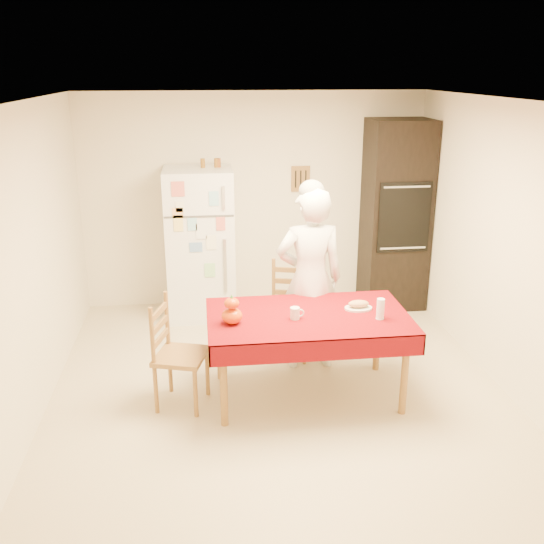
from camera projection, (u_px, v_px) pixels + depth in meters
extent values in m
plane|color=beige|center=(279.00, 390.00, 5.43)|extent=(4.50, 4.50, 0.00)
cube|color=beige|center=(254.00, 201.00, 7.14)|extent=(4.00, 0.02, 2.50)
cube|color=beige|center=(341.00, 395.00, 2.91)|extent=(4.00, 0.02, 2.50)
cube|color=beige|center=(29.00, 266.00, 4.80)|extent=(0.02, 4.50, 2.50)
cube|color=beige|center=(507.00, 249.00, 5.25)|extent=(0.02, 4.50, 2.50)
cube|color=white|center=(280.00, 101.00, 4.62)|extent=(4.00, 4.50, 0.02)
cube|color=brown|center=(300.00, 179.00, 7.11)|extent=(0.22, 0.02, 0.30)
cube|color=white|center=(200.00, 244.00, 6.85)|extent=(0.75, 0.70, 1.70)
cube|color=silver|center=(224.00, 198.00, 6.34)|extent=(0.03, 0.03, 0.25)
cube|color=silver|center=(225.00, 266.00, 6.58)|extent=(0.03, 0.03, 0.60)
cube|color=black|center=(395.00, 215.00, 7.07)|extent=(0.70, 0.60, 2.20)
cube|color=black|center=(404.00, 217.00, 6.77)|extent=(0.59, 0.02, 0.80)
cylinder|color=brown|center=(224.00, 386.00, 4.79)|extent=(0.06, 0.06, 0.71)
cylinder|color=brown|center=(220.00, 343.00, 5.52)|extent=(0.06, 0.06, 0.71)
cylinder|color=brown|center=(405.00, 375.00, 4.96)|extent=(0.06, 0.06, 0.71)
cylinder|color=brown|center=(377.00, 335.00, 5.69)|extent=(0.06, 0.06, 0.71)
cube|color=brown|center=(308.00, 318.00, 5.12)|extent=(1.60, 0.90, 0.04)
cube|color=#58050A|center=(308.00, 316.00, 5.11)|extent=(1.70, 1.00, 0.01)
cylinder|color=brown|center=(268.00, 341.00, 5.90)|extent=(0.04, 0.04, 0.43)
cylinder|color=brown|center=(274.00, 327.00, 6.22)|extent=(0.04, 0.04, 0.43)
cylinder|color=brown|center=(305.00, 343.00, 5.85)|extent=(0.04, 0.04, 0.43)
cylinder|color=brown|center=(308.00, 329.00, 6.16)|extent=(0.04, 0.04, 0.43)
cube|color=brown|center=(289.00, 313.00, 5.96)|extent=(0.51, 0.50, 0.04)
cube|color=brown|center=(291.00, 283.00, 6.04)|extent=(0.35, 0.13, 0.50)
cylinder|color=brown|center=(195.00, 393.00, 4.95)|extent=(0.04, 0.04, 0.43)
cylinder|color=brown|center=(156.00, 390.00, 5.01)|extent=(0.04, 0.04, 0.43)
cylinder|color=brown|center=(207.00, 373.00, 5.29)|extent=(0.04, 0.04, 0.43)
cylinder|color=brown|center=(170.00, 369.00, 5.34)|extent=(0.04, 0.04, 0.43)
cube|color=brown|center=(181.00, 356.00, 5.07)|extent=(0.50, 0.52, 0.04)
cube|color=brown|center=(160.00, 327.00, 5.02)|extent=(0.13, 0.35, 0.50)
imported|color=silver|center=(310.00, 279.00, 5.63)|extent=(0.65, 0.44, 1.75)
cylinder|color=silver|center=(295.00, 313.00, 5.01)|extent=(0.08, 0.08, 0.10)
ellipsoid|color=#D85B05|center=(232.00, 316.00, 4.92)|extent=(0.17, 0.17, 0.13)
ellipsoid|color=#DD4105|center=(232.00, 303.00, 4.89)|extent=(0.12, 0.12, 0.09)
cylinder|color=white|center=(380.00, 309.00, 5.00)|extent=(0.07, 0.07, 0.18)
cylinder|color=silver|center=(358.00, 308.00, 5.23)|extent=(0.24, 0.24, 0.02)
ellipsoid|color=#97754A|center=(359.00, 304.00, 5.21)|extent=(0.18, 0.10, 0.06)
cylinder|color=brown|center=(203.00, 163.00, 6.61)|extent=(0.05, 0.05, 0.10)
cylinder|color=brown|center=(216.00, 163.00, 6.63)|extent=(0.05, 0.05, 0.10)
cylinder|color=brown|center=(218.00, 163.00, 6.63)|extent=(0.05, 0.05, 0.10)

